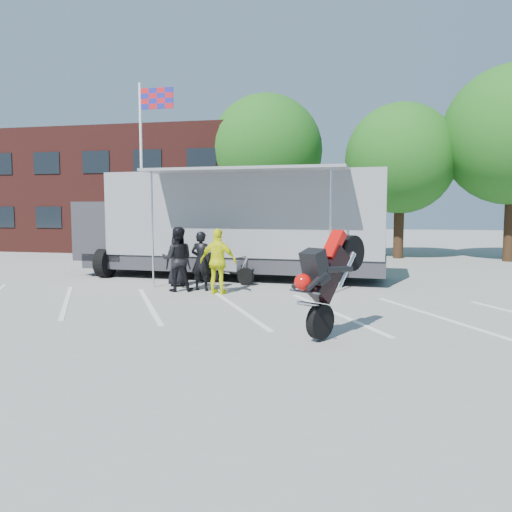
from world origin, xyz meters
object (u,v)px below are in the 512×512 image
at_px(transporter_truck, 233,277).
at_px(spectator_leather_c, 177,259).
at_px(spectator_leather_a, 178,261).
at_px(tree_left, 266,152).
at_px(tree_mid, 401,159).
at_px(spectator_hivis, 218,261).
at_px(stunt_bike_rider, 343,334).
at_px(parked_motorcycle, 229,284).
at_px(flagpole, 146,151).
at_px(spectator_leather_b, 201,261).

height_order(transporter_truck, spectator_leather_c, spectator_leather_c).
bearing_deg(spectator_leather_a, tree_left, -102.93).
height_order(tree_mid, transporter_truck, tree_mid).
height_order(tree_mid, spectator_hivis, tree_mid).
bearing_deg(spectator_hivis, spectator_leather_c, -3.61).
distance_m(tree_mid, stunt_bike_rider, 16.90).
height_order(parked_motorcycle, spectator_leather_a, spectator_leather_a).
height_order(parked_motorcycle, spectator_leather_c, spectator_leather_c).
xyz_separation_m(flagpole, spectator_leather_a, (3.65, -5.88, -4.22)).
bearing_deg(stunt_bike_rider, spectator_leather_b, 168.12).
bearing_deg(tree_mid, spectator_leather_b, -119.63).
bearing_deg(spectator_leather_c, stunt_bike_rider, 123.55).
bearing_deg(tree_mid, spectator_hivis, -116.03).
height_order(parked_motorcycle, stunt_bike_rider, stunt_bike_rider).
bearing_deg(spectator_leather_c, parked_motorcycle, -139.93).
height_order(stunt_bike_rider, spectator_leather_a, spectator_leather_a).
height_order(transporter_truck, spectator_leather_a, transporter_truck).
bearing_deg(parked_motorcycle, stunt_bike_rider, -126.59).
xyz_separation_m(spectator_leather_a, spectator_leather_c, (0.35, -0.92, 0.14)).
bearing_deg(parked_motorcycle, spectator_leather_a, 138.73).
height_order(flagpole, tree_mid, flagpole).
relative_size(tree_mid, spectator_leather_b, 4.23).
bearing_deg(stunt_bike_rider, spectator_leather_c, 173.80).
height_order(flagpole, stunt_bike_rider, flagpole).
relative_size(stunt_bike_rider, spectator_leather_a, 1.35).
bearing_deg(transporter_truck, flagpole, 146.63).
relative_size(tree_left, tree_mid, 1.13).
bearing_deg(tree_left, flagpole, -125.28).
bearing_deg(flagpole, spectator_leather_c, -59.55).
distance_m(flagpole, tree_left, 7.37).
relative_size(tree_left, spectator_leather_c, 4.43).
height_order(tree_mid, spectator_leather_c, tree_mid).
height_order(stunt_bike_rider, spectator_leather_c, spectator_leather_c).
xyz_separation_m(spectator_leather_a, spectator_hivis, (1.71, -1.17, 0.13)).
xyz_separation_m(tree_left, spectator_leather_b, (0.43, -12.55, -4.66)).
distance_m(spectator_leather_b, spectator_leather_c, 0.72).
relative_size(stunt_bike_rider, spectator_leather_c, 1.15).
bearing_deg(flagpole, stunt_bike_rider, -50.37).
bearing_deg(transporter_truck, parked_motorcycle, -77.96).
bearing_deg(spectator_leather_c, flagpole, -76.56).
xyz_separation_m(parked_motorcycle, spectator_hivis, (0.22, -1.99, 0.96)).
distance_m(tree_left, stunt_bike_rider, 18.56).
relative_size(flagpole, stunt_bike_rider, 3.58).
height_order(spectator_leather_a, spectator_hivis, spectator_hivis).
bearing_deg(parked_motorcycle, spectator_hivis, -154.00).
relative_size(transporter_truck, spectator_leather_c, 6.07).
xyz_separation_m(spectator_leather_b, spectator_leather_c, (-0.67, -0.25, 0.07)).
bearing_deg(flagpole, spectator_hivis, -52.76).
bearing_deg(spectator_leather_a, spectator_hivis, 135.58).
bearing_deg(parked_motorcycle, tree_mid, -11.65).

